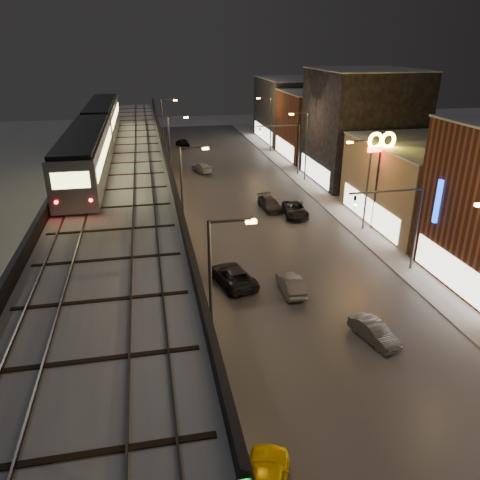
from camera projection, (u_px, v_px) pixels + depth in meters
road_surface at (260, 222)px, 48.40m from camera, size 17.00×120.00×0.06m
sidewalk_right at (351, 215)px, 50.20m from camera, size 4.00×120.00×0.14m
under_viaduct_pavement at (127, 232)px, 45.95m from camera, size 11.00×120.00×0.06m
elevated_viaduct at (120, 186)px, 40.91m from camera, size 9.00×100.00×6.30m
viaduct_trackbed at (119, 177)px, 40.72m from camera, size 8.40×100.00×0.32m
viaduct_parapet_streetside at (169, 169)px, 41.36m from camera, size 0.30×100.00×1.10m
viaduct_parapet_far at (66, 174)px, 39.78m from camera, size 0.30×100.00×1.10m
building_c at (427, 183)px, 47.10m from camera, size 12.20×15.20×8.16m
building_d at (361, 127)px, 60.34m from camera, size 12.20×13.20×14.16m
building_e at (322, 125)px, 73.75m from camera, size 12.20×12.20×10.16m
building_f at (295, 110)px, 86.17m from camera, size 12.20×16.20×11.16m
streetlight_left_1 at (215, 286)px, 25.09m from camera, size 2.57×0.28×9.00m
streetlight_left_2 at (185, 189)px, 41.31m from camera, size 2.57×0.28×9.00m
streetlight_right_2 at (365, 179)px, 44.43m from camera, size 2.56×0.28×9.00m
streetlight_left_3 at (172, 147)px, 57.54m from camera, size 2.57×0.28×9.00m
streetlight_right_3 at (305, 142)px, 60.65m from camera, size 2.56×0.28×9.00m
streetlight_left_4 at (164, 124)px, 73.76m from camera, size 2.57×0.28×9.00m
streetlight_right_4 at (269, 120)px, 76.87m from camera, size 2.56×0.28×9.00m
traffic_light_rig_a at (405, 219)px, 36.44m from camera, size 6.10×0.34×7.00m
traffic_light_rig_b at (291, 143)px, 63.48m from camera, size 6.10×0.34×7.00m
subway_train at (96, 133)px, 48.24m from camera, size 3.25×39.41×3.89m
car_near_white at (291, 285)px, 34.66m from camera, size 1.43×3.97×1.30m
car_mid_silver at (233, 276)px, 35.81m from camera, size 3.57×5.53×1.42m
car_mid_dark at (202, 168)px, 66.61m from camera, size 2.86×4.69×1.27m
car_far_white at (183, 143)px, 82.19m from camera, size 2.42×4.51×1.46m
car_onc_silver at (374, 332)px, 29.10m from camera, size 2.21×3.91×1.22m
car_onc_dark at (295, 210)px, 49.83m from camera, size 3.01×5.32×1.40m
car_onc_white at (270, 204)px, 51.82m from camera, size 2.19×4.64×1.31m
sign_mcdonalds at (381, 152)px, 43.74m from camera, size 2.86×0.50×9.61m
sign_carwash at (444, 209)px, 35.74m from camera, size 1.50×0.35×7.80m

